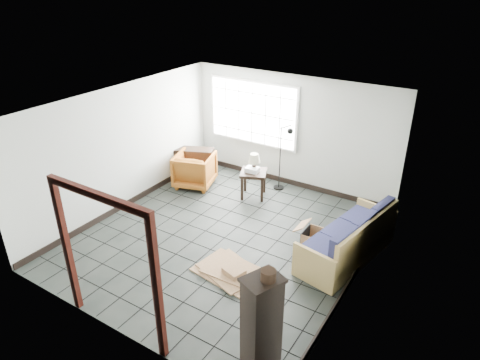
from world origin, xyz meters
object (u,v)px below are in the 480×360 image
Objects in this scene: futon_sofa at (350,242)px; tall_shelf at (261,333)px; armchair at (195,168)px; side_table at (254,176)px.

futon_sofa is 1.39× the size of tall_shelf.
futon_sofa is 2.54× the size of armchair.
tall_shelf is (3.99, -3.89, 0.38)m from armchair.
futon_sofa is at bearing 150.77° from armchair.
armchair is at bearing -169.78° from side_table.
side_table is at bearing 168.08° from futon_sofa.
futon_sofa is 2.84m from side_table.
side_table is at bearing 144.27° from tall_shelf.
tall_shelf reaches higher than side_table.
tall_shelf is at bearing 118.28° from armchair.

